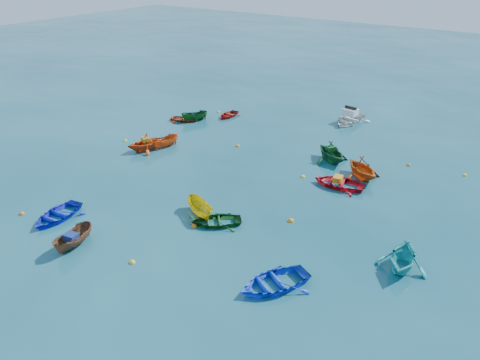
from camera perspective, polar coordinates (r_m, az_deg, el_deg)
The scene contains 30 objects.
ground at distance 28.35m, azimuth -5.82°, elevation -4.46°, with size 160.00×160.00×0.00m, color #0A3E4D.
dinghy_blue_sw at distance 30.08m, azimuth -21.35°, elevation -4.38°, with size 2.39×3.35×0.69m, color #1021D0.
sampan_brown_mid at distance 27.14m, azimuth -19.47°, elevation -7.61°, with size 1.03×2.73×1.06m, color brown.
dinghy_blue_se at distance 23.01m, azimuth 4.14°, elevation -12.80°, with size 2.56×3.58×0.74m, color blue.
dinghy_orange_w at distance 38.01m, azimuth -11.42°, elevation 3.58°, with size 2.45×2.85×1.50m, color #CC4113.
sampan_yellow_mid at distance 28.46m, azimuth -4.79°, elevation -4.27°, with size 1.03×2.72×1.05m, color gold.
dinghy_green_e at distance 27.55m, azimuth -2.93°, elevation -5.35°, with size 2.10×2.93×0.61m, color #114B18.
dinghy_cyan_se at distance 25.46m, azimuth 19.04°, elevation -10.03°, with size 2.62×3.04×1.60m, color #1BA8AD.
dinghy_red_nw at distance 43.99m, azimuth -6.82°, elevation 7.15°, with size 1.84×2.57×0.53m, color #A0320D.
sampan_orange_n at distance 38.38m, azimuth -9.28°, elevation 4.00°, with size 1.00×2.65×1.02m, color #D45113.
dinghy_green_n at distance 36.06m, azimuth 10.97°, elevation 2.32°, with size 2.67×3.10×1.63m, color #135227.
dinghy_red_ne at distance 32.37m, azimuth 11.93°, elevation -0.73°, with size 2.46×3.44×0.71m, color red.
dinghy_red_far at distance 44.88m, azimuth -1.45°, elevation 7.74°, with size 1.85×2.58×0.54m, color #AA170E.
dinghy_orange_far at distance 33.97m, azimuth 14.52°, elevation 0.34°, with size 2.69×3.12×1.64m, color #C65012.
sampan_green_far at distance 43.99m, azimuth -5.53°, elevation 7.22°, with size 0.95×2.52×0.97m, color #114C1B.
motorboat_white at distance 44.47m, azimuth 13.17°, elevation 6.85°, with size 2.89×4.04×1.44m, color white.
tarp_blue_a at distance 26.69m, azimuth -19.91°, elevation -6.52°, with size 0.70×0.53×0.34m, color navy.
tarp_orange_a at distance 37.68m, azimuth -11.47°, elevation 4.87°, with size 0.67×0.51×0.32m, color #C67514.
tarp_green_b at distance 35.75m, azimuth 11.02°, elevation 3.81°, with size 0.67×0.51×0.33m, color #12491C.
tarp_orange_b at distance 32.15m, azimuth 11.85°, elevation 0.15°, with size 0.74×0.56×0.36m, color orange.
buoy_or_a at distance 31.37m, azimuth -25.04°, elevation -3.80°, with size 0.32×0.32×0.32m, color #CF650B.
buoy_ye_a at distance 25.04m, azimuth -12.99°, elevation -9.80°, with size 0.32×0.32×0.32m, color yellow.
buoy_or_b at distance 27.37m, azimuth -5.57°, elevation -5.69°, with size 0.35×0.35×0.35m, color #D3610B.
buoy_ye_b at distance 40.23m, azimuth -13.81°, elevation 4.65°, with size 0.30×0.30×0.30m, color yellow.
buoy_or_c at distance 37.98m, azimuth -0.29°, elevation 4.11°, with size 0.34×0.34×0.34m, color orange.
buoy_ye_c at distance 33.20m, azimuth 7.66°, elevation 0.36°, with size 0.32×0.32×0.32m, color yellow.
buoy_or_d at distance 27.92m, azimuth 6.22°, elevation -5.02°, with size 0.37×0.37×0.37m, color orange.
buoy_ye_d at distance 46.13m, azimuth -2.64°, elevation 8.26°, with size 0.29×0.29×0.29m, color yellow.
buoy_or_e at distance 36.82m, azimuth 19.85°, elevation 1.68°, with size 0.29×0.29×0.29m, color #D5540B.
buoy_ye_e at distance 36.73m, azimuth 25.70°, elevation 0.48°, with size 0.32×0.32×0.32m, color yellow.
Camera 1 is at (16.17, -18.11, 14.64)m, focal length 35.00 mm.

